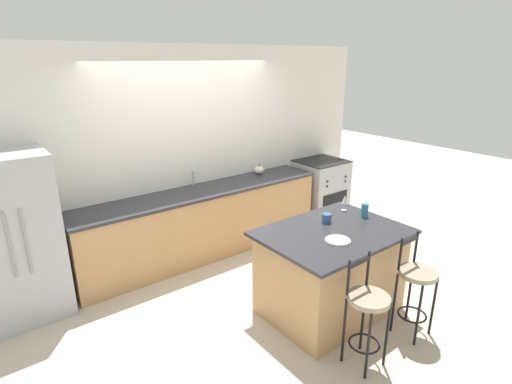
{
  "coord_description": "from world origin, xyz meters",
  "views": [
    {
      "loc": [
        -2.42,
        -3.95,
        2.55
      ],
      "look_at": [
        0.16,
        -0.58,
        1.11
      ],
      "focal_mm": 28.0,
      "sensor_mm": 36.0,
      "label": 1
    }
  ],
  "objects_px": {
    "bar_stool_far": "(416,283)",
    "dinner_plate": "(338,240)",
    "refrigerator": "(14,239)",
    "tumbler_cup": "(365,210)",
    "bar_stool_near": "(367,309)",
    "coffee_mug": "(327,218)",
    "wine_glass": "(345,200)",
    "oven_range": "(320,189)",
    "pumpkin_decoration": "(259,170)"
  },
  "relations": [
    {
      "from": "dinner_plate",
      "to": "wine_glass",
      "type": "bearing_deg",
      "value": 36.63
    },
    {
      "from": "dinner_plate",
      "to": "pumpkin_decoration",
      "type": "bearing_deg",
      "value": 70.32
    },
    {
      "from": "coffee_mug",
      "to": "dinner_plate",
      "type": "bearing_deg",
      "value": -123.46
    },
    {
      "from": "bar_stool_far",
      "to": "tumbler_cup",
      "type": "bearing_deg",
      "value": 75.67
    },
    {
      "from": "refrigerator",
      "to": "oven_range",
      "type": "relative_size",
      "value": 1.75
    },
    {
      "from": "coffee_mug",
      "to": "oven_range",
      "type": "bearing_deg",
      "value": 45.06
    },
    {
      "from": "bar_stool_far",
      "to": "wine_glass",
      "type": "bearing_deg",
      "value": 80.79
    },
    {
      "from": "refrigerator",
      "to": "tumbler_cup",
      "type": "xyz_separation_m",
      "value": [
        3.09,
        -1.81,
        0.13
      ]
    },
    {
      "from": "bar_stool_near",
      "to": "coffee_mug",
      "type": "height_order",
      "value": "coffee_mug"
    },
    {
      "from": "coffee_mug",
      "to": "tumbler_cup",
      "type": "relative_size",
      "value": 0.84
    },
    {
      "from": "refrigerator",
      "to": "pumpkin_decoration",
      "type": "xyz_separation_m",
      "value": [
        3.2,
        0.18,
        0.12
      ]
    },
    {
      "from": "coffee_mug",
      "to": "tumbler_cup",
      "type": "bearing_deg",
      "value": -17.61
    },
    {
      "from": "coffee_mug",
      "to": "bar_stool_near",
      "type": "bearing_deg",
      "value": -116.72
    },
    {
      "from": "oven_range",
      "to": "tumbler_cup",
      "type": "height_order",
      "value": "tumbler_cup"
    },
    {
      "from": "bar_stool_near",
      "to": "tumbler_cup",
      "type": "bearing_deg",
      "value": 40.67
    },
    {
      "from": "tumbler_cup",
      "to": "bar_stool_far",
      "type": "bearing_deg",
      "value": -104.33
    },
    {
      "from": "bar_stool_near",
      "to": "coffee_mug",
      "type": "xyz_separation_m",
      "value": [
        0.46,
        0.91,
        0.41
      ]
    },
    {
      "from": "tumbler_cup",
      "to": "wine_glass",
      "type": "bearing_deg",
      "value": 97.44
    },
    {
      "from": "refrigerator",
      "to": "tumbler_cup",
      "type": "height_order",
      "value": "refrigerator"
    },
    {
      "from": "wine_glass",
      "to": "tumbler_cup",
      "type": "relative_size",
      "value": 1.19
    },
    {
      "from": "refrigerator",
      "to": "pumpkin_decoration",
      "type": "bearing_deg",
      "value": 3.25
    },
    {
      "from": "bar_stool_far",
      "to": "bar_stool_near",
      "type": "bearing_deg",
      "value": 178.46
    },
    {
      "from": "refrigerator",
      "to": "wine_glass",
      "type": "height_order",
      "value": "refrigerator"
    },
    {
      "from": "bar_stool_near",
      "to": "dinner_plate",
      "type": "distance_m",
      "value": 0.69
    },
    {
      "from": "oven_range",
      "to": "tumbler_cup",
      "type": "relative_size",
      "value": 6.49
    },
    {
      "from": "bar_stool_near",
      "to": "pumpkin_decoration",
      "type": "bearing_deg",
      "value": 69.96
    },
    {
      "from": "bar_stool_far",
      "to": "coffee_mug",
      "type": "xyz_separation_m",
      "value": [
        -0.24,
        0.93,
        0.41
      ]
    },
    {
      "from": "bar_stool_far",
      "to": "coffee_mug",
      "type": "relative_size",
      "value": 7.95
    },
    {
      "from": "bar_stool_far",
      "to": "dinner_plate",
      "type": "relative_size",
      "value": 4.15
    },
    {
      "from": "refrigerator",
      "to": "coffee_mug",
      "type": "xyz_separation_m",
      "value": [
        2.65,
        -1.67,
        0.1
      ]
    },
    {
      "from": "oven_range",
      "to": "pumpkin_decoration",
      "type": "height_order",
      "value": "pumpkin_decoration"
    },
    {
      "from": "oven_range",
      "to": "pumpkin_decoration",
      "type": "xyz_separation_m",
      "value": [
        -1.13,
        0.17,
        0.48
      ]
    },
    {
      "from": "bar_stool_far",
      "to": "pumpkin_decoration",
      "type": "distance_m",
      "value": 2.83
    },
    {
      "from": "oven_range",
      "to": "bar_stool_near",
      "type": "relative_size",
      "value": 0.98
    },
    {
      "from": "refrigerator",
      "to": "bar_stool_near",
      "type": "relative_size",
      "value": 1.71
    },
    {
      "from": "dinner_plate",
      "to": "pumpkin_decoration",
      "type": "xyz_separation_m",
      "value": [
        0.8,
        2.22,
        0.06
      ]
    },
    {
      "from": "oven_range",
      "to": "coffee_mug",
      "type": "height_order",
      "value": "coffee_mug"
    },
    {
      "from": "refrigerator",
      "to": "coffee_mug",
      "type": "distance_m",
      "value": 3.13
    },
    {
      "from": "bar_stool_near",
      "to": "dinner_plate",
      "type": "bearing_deg",
      "value": 68.47
    },
    {
      "from": "bar_stool_near",
      "to": "dinner_plate",
      "type": "height_order",
      "value": "bar_stool_near"
    },
    {
      "from": "oven_range",
      "to": "tumbler_cup",
      "type": "xyz_separation_m",
      "value": [
        -1.23,
        -1.82,
        0.49
      ]
    },
    {
      "from": "dinner_plate",
      "to": "coffee_mug",
      "type": "height_order",
      "value": "coffee_mug"
    },
    {
      "from": "wine_glass",
      "to": "tumbler_cup",
      "type": "xyz_separation_m",
      "value": [
        0.03,
        -0.25,
        -0.05
      ]
    },
    {
      "from": "oven_range",
      "to": "bar_stool_near",
      "type": "distance_m",
      "value": 3.36
    },
    {
      "from": "oven_range",
      "to": "coffee_mug",
      "type": "relative_size",
      "value": 7.76
    },
    {
      "from": "refrigerator",
      "to": "pumpkin_decoration",
      "type": "height_order",
      "value": "refrigerator"
    },
    {
      "from": "oven_range",
      "to": "wine_glass",
      "type": "xyz_separation_m",
      "value": [
        -1.27,
        -1.56,
        0.55
      ]
    },
    {
      "from": "coffee_mug",
      "to": "tumbler_cup",
      "type": "distance_m",
      "value": 0.46
    },
    {
      "from": "oven_range",
      "to": "pumpkin_decoration",
      "type": "relative_size",
      "value": 6.52
    },
    {
      "from": "refrigerator",
      "to": "wine_glass",
      "type": "distance_m",
      "value": 3.43
    }
  ]
}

